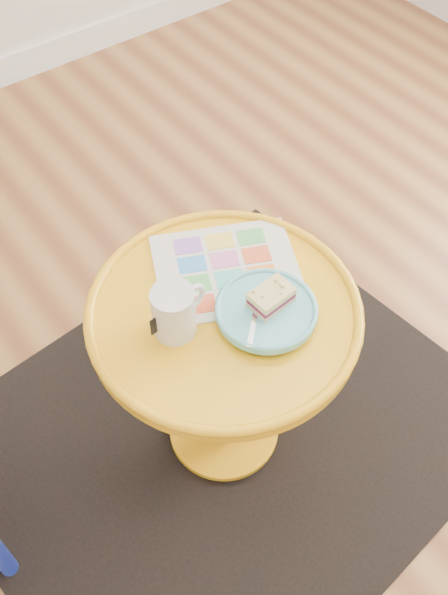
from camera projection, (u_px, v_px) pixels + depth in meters
floor at (294, 456)px, 1.73m from camera, size 4.00×4.00×0.00m
rug at (224, 431)px, 1.77m from camera, size 1.40×1.22×0.01m
side_table at (224, 351)px, 1.47m from camera, size 0.57×0.57×0.54m
newspaper at (227, 270)px, 1.42m from camera, size 0.39×0.36×0.01m
mug at (175, 310)px, 1.28m from camera, size 0.12×0.09×0.11m
plate at (266, 311)px, 1.33m from camera, size 0.21×0.21×0.02m
cake_slice at (271, 297)px, 1.31m from camera, size 0.09×0.06×0.04m
fork at (255, 315)px, 1.31m from camera, size 0.11×0.11×0.00m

